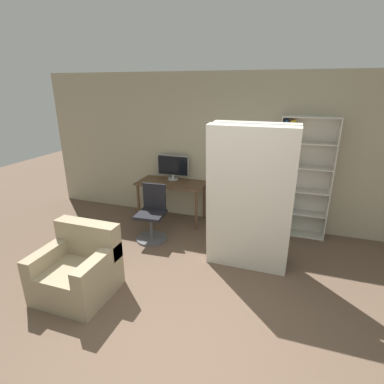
# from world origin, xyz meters

# --- Properties ---
(ground_plane) EXTENTS (16.00, 16.00, 0.00)m
(ground_plane) POSITION_xyz_m (0.00, 0.00, 0.00)
(ground_plane) COLOR brown
(wall_back) EXTENTS (8.00, 0.06, 2.70)m
(wall_back) POSITION_xyz_m (0.00, 3.30, 1.35)
(wall_back) COLOR tan
(wall_back) RESTS_ON ground
(desk) EXTENTS (1.27, 0.62, 0.76)m
(desk) POSITION_xyz_m (-1.29, 2.96, 0.66)
(desk) COLOR brown
(desk) RESTS_ON ground
(monitor) EXTENTS (0.62, 0.20, 0.46)m
(monitor) POSITION_xyz_m (-1.33, 3.15, 1.01)
(monitor) COLOR #B7B7BC
(monitor) RESTS_ON desk
(office_chair) EXTENTS (0.52, 0.52, 0.93)m
(office_chair) POSITION_xyz_m (-1.32, 2.16, 0.38)
(office_chair) COLOR #4C4C51
(office_chair) RESTS_ON ground
(bookshelf) EXTENTS (0.86, 0.31, 2.01)m
(bookshelf) POSITION_xyz_m (0.90, 3.15, 0.98)
(bookshelf) COLOR beige
(bookshelf) RESTS_ON ground
(mattress_near) EXTENTS (1.12, 0.31, 2.02)m
(mattress_near) POSITION_xyz_m (0.32, 1.76, 1.01)
(mattress_near) COLOR beige
(mattress_near) RESTS_ON ground
(mattress_far) EXTENTS (1.12, 0.25, 2.02)m
(mattress_far) POSITION_xyz_m (0.32, 2.05, 1.01)
(mattress_far) COLOR beige
(mattress_far) RESTS_ON ground
(armchair) EXTENTS (0.85, 0.80, 0.85)m
(armchair) POSITION_xyz_m (-1.56, 0.60, 0.32)
(armchair) COLOR gray
(armchair) RESTS_ON ground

